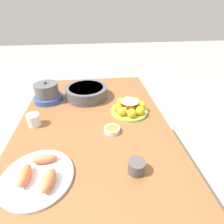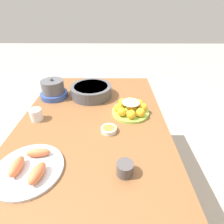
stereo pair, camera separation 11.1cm
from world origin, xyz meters
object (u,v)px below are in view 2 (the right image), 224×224
serving_bowl (91,91)px  warming_pot (53,90)px  dining_table (93,133)px  sauce_bowl (109,129)px  cake_plate (131,109)px  cup_far (36,115)px  seafood_platter (29,168)px  cup_near (125,169)px

serving_bowl → warming_pot: 0.29m
dining_table → sauce_bowl: bearing=-132.9°
cake_plate → cup_far: size_ratio=3.27×
sauce_bowl → seafood_platter: bearing=128.7°
seafood_platter → cake_plate: bearing=-46.0°
cup_near → seafood_platter: bearing=88.4°
seafood_platter → cup_near: 0.42m
serving_bowl → cup_far: bearing=136.2°
seafood_platter → dining_table: bearing=-32.7°
dining_table → serving_bowl: bearing=6.8°
cake_plate → cup_far: cake_plate is taller
cup_near → warming_pot: 0.87m
serving_bowl → cup_far: 0.45m
sauce_bowl → cup_near: (-0.29, -0.08, 0.02)m
sauce_bowl → serving_bowl: bearing=18.4°
serving_bowl → dining_table: bearing=-173.2°
cake_plate → warming_pot: warming_pot is taller
dining_table → sauce_bowl: size_ratio=15.66×
cup_far → seafood_platter: bearing=-164.1°
sauce_bowl → dining_table: bearing=47.1°
cup_far → dining_table: bearing=-92.9°
cake_plate → sauce_bowl: size_ratio=2.70×
warming_pot → cup_far: bearing=175.4°
dining_table → cake_plate: 0.30m
seafood_platter → cup_far: bearing=15.9°
cake_plate → sauce_bowl: cake_plate is taller
dining_table → cake_plate: size_ratio=5.79×
cup_near → cup_far: 0.67m
serving_bowl → cup_near: (-0.73, -0.22, -0.02)m
cup_near → sauce_bowl: bearing=14.8°
seafood_platter → warming_pot: size_ratio=1.49×
dining_table → warming_pot: size_ratio=6.92×
cake_plate → cup_far: (-0.08, 0.60, 0.00)m
cup_far → sauce_bowl: bearing=-104.2°
dining_table → cup_far: bearing=87.1°
sauce_bowl → cup_far: bearing=75.8°
cake_plate → warming_pot: size_ratio=1.19×
cup_near → cup_far: size_ratio=0.98×
cup_near → dining_table: bearing=25.2°
dining_table → cake_plate: cake_plate is taller
sauce_bowl → cup_near: size_ratio=1.23×
dining_table → cup_far: cup_far is taller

